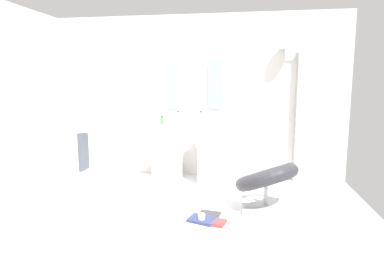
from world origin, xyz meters
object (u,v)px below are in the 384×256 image
(magazine_red, at_px, (212,222))
(soap_bottle_clear, at_px, (178,118))
(lounge_chair, at_px, (266,181))
(soap_bottle_green, at_px, (162,121))
(magazine_navy, at_px, (202,220))
(pedestal_sink_right, at_px, (212,150))
(magazine_charcoal, at_px, (209,215))
(pedestal_sink_left, at_px, (168,149))
(shower_column, at_px, (300,113))
(towel_rack, at_px, (82,153))
(coffee_mug, at_px, (202,218))
(soap_bottle_grey, at_px, (201,118))

(magazine_red, distance_m, soap_bottle_clear, 1.84)
(lounge_chair, distance_m, soap_bottle_green, 1.79)
(magazine_navy, bearing_deg, magazine_red, 1.88)
(pedestal_sink_right, distance_m, magazine_charcoal, 1.36)
(soap_bottle_clear, bearing_deg, magazine_navy, -68.47)
(pedestal_sink_left, distance_m, magazine_charcoal, 1.58)
(magazine_navy, xyz_separation_m, soap_bottle_green, (-0.77, 1.25, 0.95))
(magazine_charcoal, bearing_deg, pedestal_sink_right, 102.27)
(pedestal_sink_right, distance_m, shower_column, 1.45)
(shower_column, height_order, soap_bottle_green, shower_column)
(towel_rack, distance_m, magazine_navy, 1.82)
(coffee_mug, xyz_separation_m, soap_bottle_grey, (-0.20, 1.45, 0.95))
(magazine_red, bearing_deg, lounge_chair, 55.57)
(shower_column, relative_size, magazine_red, 6.92)
(soap_bottle_green, bearing_deg, magazine_red, -55.54)
(pedestal_sink_left, relative_size, lounge_chair, 0.92)
(magazine_navy, bearing_deg, soap_bottle_green, 139.27)
(pedestal_sink_right, distance_m, lounge_chair, 1.20)
(soap_bottle_grey, bearing_deg, magazine_charcoal, -78.12)
(pedestal_sink_right, bearing_deg, towel_rack, -149.27)
(coffee_mug, bearing_deg, magazine_red, -4.32)
(towel_rack, xyz_separation_m, magazine_charcoal, (1.72, -0.31, -0.60))
(lounge_chair, distance_m, coffee_mug, 0.94)
(shower_column, relative_size, magazine_navy, 7.08)
(magazine_charcoal, bearing_deg, soap_bottle_clear, 124.27)
(soap_bottle_grey, bearing_deg, soap_bottle_clear, -172.42)
(magazine_charcoal, bearing_deg, towel_rack, 177.77)
(towel_rack, xyz_separation_m, soap_bottle_grey, (1.45, 0.97, 0.38))
(magazine_red, bearing_deg, coffee_mug, -169.52)
(lounge_chair, relative_size, soap_bottle_clear, 5.69)
(magazine_navy, distance_m, soap_bottle_green, 1.75)
(magazine_charcoal, height_order, magazine_navy, magazine_navy)
(shower_column, distance_m, towel_rack, 3.22)
(coffee_mug, distance_m, soap_bottle_grey, 1.74)
(soap_bottle_green, bearing_deg, pedestal_sink_right, 12.59)
(pedestal_sink_left, relative_size, magazine_red, 3.42)
(pedestal_sink_right, distance_m, soap_bottle_clear, 0.71)
(magazine_red, bearing_deg, soap_bottle_green, 139.25)
(shower_column, bearing_deg, soap_bottle_green, -167.62)
(pedestal_sink_left, height_order, magazine_navy, pedestal_sink_left)
(magazine_charcoal, bearing_deg, soap_bottle_grey, 109.80)
(pedestal_sink_left, height_order, pedestal_sink_right, same)
(lounge_chair, relative_size, coffee_mug, 12.10)
(pedestal_sink_right, bearing_deg, lounge_chair, -50.76)
(magazine_red, bearing_deg, pedestal_sink_right, 110.41)
(pedestal_sink_left, xyz_separation_m, magazine_red, (0.84, -1.45, -0.49))
(soap_bottle_green, height_order, soap_bottle_grey, soap_bottle_grey)
(coffee_mug, bearing_deg, soap_bottle_green, 121.02)
(towel_rack, distance_m, magazine_charcoal, 1.85)
(pedestal_sink_left, xyz_separation_m, soap_bottle_clear, (0.18, -0.04, 0.49))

